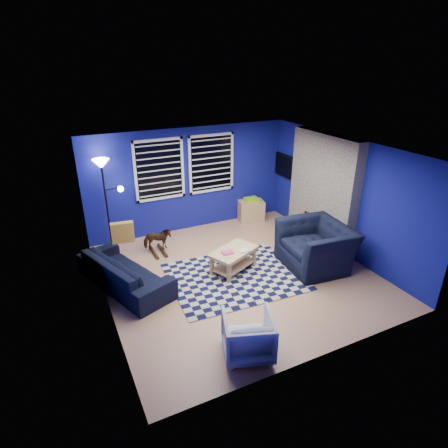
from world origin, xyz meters
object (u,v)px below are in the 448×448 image
at_px(cabinet, 251,210).
at_px(floor_lamp, 104,176).
at_px(sofa, 124,271).
at_px(tv, 287,167).
at_px(rocking_horse, 157,240).
at_px(armchair_big, 316,246).
at_px(armchair_bent, 248,335).
at_px(coffee_table, 234,256).

xyz_separation_m(cabinet, floor_lamp, (-3.58, -0.00, 1.40)).
height_order(sofa, floor_lamp, floor_lamp).
bearing_deg(floor_lamp, tv, -3.16).
xyz_separation_m(tv, rocking_horse, (-3.61, -0.45, -1.07)).
xyz_separation_m(armchair_big, rocking_horse, (-2.75, 1.93, -0.12)).
bearing_deg(cabinet, armchair_bent, -107.56).
bearing_deg(armchair_big, armchair_bent, -51.58).
xyz_separation_m(sofa, armchair_big, (3.68, -0.94, 0.14)).
bearing_deg(rocking_horse, floor_lamp, 66.53).
height_order(rocking_horse, floor_lamp, floor_lamp).
height_order(rocking_horse, cabinet, cabinet).
bearing_deg(cabinet, floor_lamp, -167.39).
relative_size(sofa, rocking_horse, 3.49).
distance_m(tv, floor_lamp, 4.47).
xyz_separation_m(tv, floor_lamp, (-4.45, 0.25, 0.27)).
xyz_separation_m(armchair_big, armchair_bent, (-2.47, -1.61, -0.12)).
height_order(armchair_big, armchair_bent, armchair_big).
bearing_deg(cabinet, rocking_horse, -153.21).
relative_size(sofa, coffee_table, 1.90).
bearing_deg(tv, floor_lamp, 176.84).
distance_m(tv, armchair_big, 2.70).
relative_size(coffee_table, cabinet, 1.56).
distance_m(tv, rocking_horse, 3.79).
distance_m(armchair_bent, coffee_table, 2.32).
bearing_deg(armchair_bent, armchair_big, -127.35).
bearing_deg(rocking_horse, cabinet, -59.84).
bearing_deg(armchair_big, floor_lamp, -120.74).
bearing_deg(sofa, tv, -93.18).
bearing_deg(cabinet, coffee_table, -114.69).
bearing_deg(coffee_table, armchair_bent, -112.04).
bearing_deg(tv, armchair_big, -109.85).
relative_size(tv, coffee_table, 0.90).
relative_size(sofa, floor_lamp, 1.03).
height_order(tv, armchair_big, tv).
relative_size(armchair_big, floor_lamp, 0.67).
bearing_deg(coffee_table, armchair_big, -18.57).
distance_m(tv, cabinet, 1.44).
bearing_deg(coffee_table, tv, 36.76).
relative_size(sofa, armchair_big, 1.53).
bearing_deg(floor_lamp, cabinet, 0.06).
bearing_deg(armchair_bent, sofa, -45.02).
distance_m(sofa, armchair_big, 3.80).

